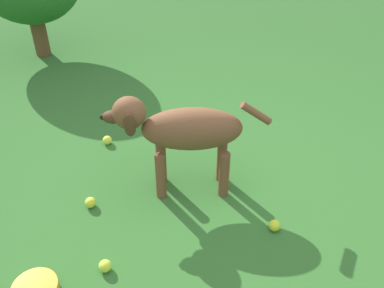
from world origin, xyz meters
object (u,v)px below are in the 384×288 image
Objects in this scene: tennis_ball_0 at (274,226)px; tennis_ball_2 at (107,140)px; dog at (182,131)px; tennis_ball_4 at (105,266)px; tennis_ball_1 at (90,202)px.

tennis_ball_0 is 1.36m from tennis_ball_2.
tennis_ball_0 is 1.00× the size of tennis_ball_2.
dog is 0.75m from tennis_ball_0.
dog is 0.84m from tennis_ball_4.
dog is 0.83m from tennis_ball_2.
tennis_ball_4 is at bearing 56.68° from dog.
tennis_ball_1 and tennis_ball_2 have the same top height.
tennis_ball_1 is 1.00× the size of tennis_ball_4.
tennis_ball_1 is at bearing 15.36° from dog.
tennis_ball_4 is (0.72, 0.62, 0.00)m from tennis_ball_0.
tennis_ball_0 and tennis_ball_4 have the same top height.
dog is at bearing -138.56° from tennis_ball_1.
dog reaches higher than tennis_ball_4.
tennis_ball_0 and tennis_ball_1 have the same top height.
tennis_ball_2 and tennis_ball_4 have the same top height.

